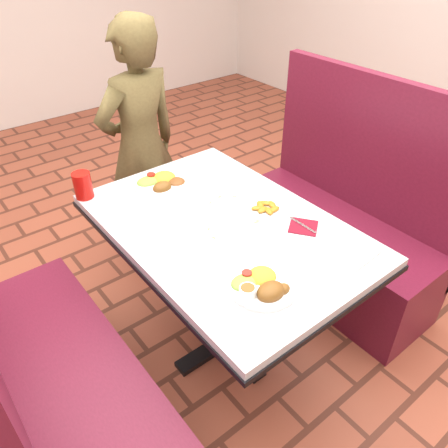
{
  "coord_description": "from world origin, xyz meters",
  "views": [
    {
      "loc": [
        -0.91,
        -1.15,
        1.8
      ],
      "look_at": [
        0.0,
        0.0,
        0.75
      ],
      "focal_mm": 35.0,
      "sensor_mm": 36.0,
      "label": 1
    }
  ],
  "objects_px": {
    "plantain_plate": "(266,209)",
    "red_tumbler": "(83,185)",
    "dining_table": "(224,242)",
    "far_dinner_plate": "(162,180)",
    "booth_bench_right": "(335,234)",
    "near_dinner_plate": "(262,283)",
    "diner_person": "(141,149)",
    "booth_bench_left": "(58,392)"
  },
  "relations": [
    {
      "from": "booth_bench_right",
      "to": "plantain_plate",
      "type": "relative_size",
      "value": 6.76
    },
    {
      "from": "booth_bench_left",
      "to": "red_tumbler",
      "type": "bearing_deg",
      "value": 51.72
    },
    {
      "from": "plantain_plate",
      "to": "near_dinner_plate",
      "type": "bearing_deg",
      "value": -134.48
    },
    {
      "from": "diner_person",
      "to": "near_dinner_plate",
      "type": "relative_size",
      "value": 5.88
    },
    {
      "from": "near_dinner_plate",
      "to": "far_dinner_plate",
      "type": "height_order",
      "value": "near_dinner_plate"
    },
    {
      "from": "diner_person",
      "to": "near_dinner_plate",
      "type": "distance_m",
      "value": 1.31
    },
    {
      "from": "plantain_plate",
      "to": "red_tumbler",
      "type": "bearing_deg",
      "value": 133.57
    },
    {
      "from": "diner_person",
      "to": "booth_bench_left",
      "type": "bearing_deg",
      "value": 36.9
    },
    {
      "from": "diner_person",
      "to": "red_tumbler",
      "type": "bearing_deg",
      "value": 28.39
    },
    {
      "from": "near_dinner_plate",
      "to": "diner_person",
      "type": "bearing_deg",
      "value": 78.76
    },
    {
      "from": "dining_table",
      "to": "far_dinner_plate",
      "type": "distance_m",
      "value": 0.45
    },
    {
      "from": "booth_bench_right",
      "to": "plantain_plate",
      "type": "distance_m",
      "value": 0.74
    },
    {
      "from": "booth_bench_right",
      "to": "near_dinner_plate",
      "type": "distance_m",
      "value": 1.1
    },
    {
      "from": "far_dinner_plate",
      "to": "booth_bench_right",
      "type": "bearing_deg",
      "value": -27.39
    },
    {
      "from": "diner_person",
      "to": "red_tumbler",
      "type": "xyz_separation_m",
      "value": [
        -0.48,
        -0.35,
        0.1
      ]
    },
    {
      "from": "booth_bench_right",
      "to": "diner_person",
      "type": "xyz_separation_m",
      "value": [
        -0.68,
        0.91,
        0.38
      ]
    },
    {
      "from": "dining_table",
      "to": "plantain_plate",
      "type": "distance_m",
      "value": 0.23
    },
    {
      "from": "dining_table",
      "to": "booth_bench_left",
      "type": "height_order",
      "value": "booth_bench_left"
    },
    {
      "from": "booth_bench_right",
      "to": "near_dinner_plate",
      "type": "bearing_deg",
      "value": -157.96
    },
    {
      "from": "dining_table",
      "to": "far_dinner_plate",
      "type": "height_order",
      "value": "far_dinner_plate"
    },
    {
      "from": "booth_bench_left",
      "to": "far_dinner_plate",
      "type": "bearing_deg",
      "value": 29.28
    },
    {
      "from": "booth_bench_left",
      "to": "plantain_plate",
      "type": "height_order",
      "value": "booth_bench_left"
    },
    {
      "from": "dining_table",
      "to": "booth_bench_left",
      "type": "distance_m",
      "value": 0.86
    },
    {
      "from": "dining_table",
      "to": "booth_bench_right",
      "type": "bearing_deg",
      "value": 0.0
    },
    {
      "from": "booth_bench_right",
      "to": "diner_person",
      "type": "bearing_deg",
      "value": 126.76
    },
    {
      "from": "near_dinner_plate",
      "to": "red_tumbler",
      "type": "height_order",
      "value": "red_tumbler"
    },
    {
      "from": "booth_bench_right",
      "to": "diner_person",
      "type": "distance_m",
      "value": 1.19
    },
    {
      "from": "booth_bench_right",
      "to": "far_dinner_plate",
      "type": "height_order",
      "value": "booth_bench_right"
    },
    {
      "from": "far_dinner_plate",
      "to": "red_tumbler",
      "type": "xyz_separation_m",
      "value": [
        -0.33,
        0.13,
        0.04
      ]
    },
    {
      "from": "booth_bench_right",
      "to": "booth_bench_left",
      "type": "bearing_deg",
      "value": 180.0
    },
    {
      "from": "dining_table",
      "to": "near_dinner_plate",
      "type": "distance_m",
      "value": 0.42
    },
    {
      "from": "booth_bench_right",
      "to": "plantain_plate",
      "type": "xyz_separation_m",
      "value": [
        -0.6,
        -0.04,
        0.43
      ]
    },
    {
      "from": "dining_table",
      "to": "booth_bench_left",
      "type": "bearing_deg",
      "value": 180.0
    },
    {
      "from": "dining_table",
      "to": "booth_bench_right",
      "type": "xyz_separation_m",
      "value": [
        0.8,
        0.0,
        -0.32
      ]
    },
    {
      "from": "dining_table",
      "to": "booth_bench_right",
      "type": "distance_m",
      "value": 0.86
    },
    {
      "from": "diner_person",
      "to": "red_tumbler",
      "type": "height_order",
      "value": "diner_person"
    },
    {
      "from": "booth_bench_left",
      "to": "diner_person",
      "type": "distance_m",
      "value": 1.35
    },
    {
      "from": "booth_bench_right",
      "to": "diner_person",
      "type": "height_order",
      "value": "diner_person"
    },
    {
      "from": "dining_table",
      "to": "red_tumbler",
      "type": "bearing_deg",
      "value": 122.95
    },
    {
      "from": "dining_table",
      "to": "plantain_plate",
      "type": "height_order",
      "value": "plantain_plate"
    },
    {
      "from": "booth_bench_left",
      "to": "far_dinner_plate",
      "type": "xyz_separation_m",
      "value": [
        0.77,
        0.43,
        0.45
      ]
    },
    {
      "from": "booth_bench_right",
      "to": "red_tumbler",
      "type": "distance_m",
      "value": 1.37
    }
  ]
}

